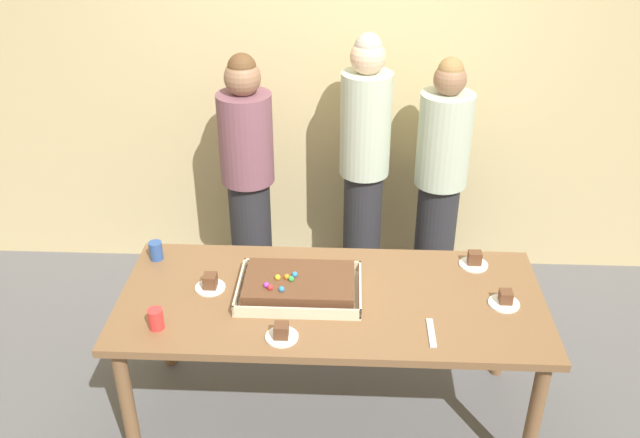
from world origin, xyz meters
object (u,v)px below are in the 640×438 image
object	(u,v)px
plated_slice_near_right	(474,261)
person_striped_tie_right	(440,180)
cake_server_utensil	(431,333)
person_serving_front	(248,179)
plated_slice_far_right	(282,333)
plated_slice_far_left	(210,284)
party_table	(331,310)
person_green_shirt_behind	(364,166)
plated_slice_near_left	(505,300)
drink_cup_middle	(156,319)
drink_cup_nearest	(156,251)
sheet_cake	(299,286)

from	to	relation	value
plated_slice_near_right	person_striped_tie_right	size ratio (longest dim) A/B	0.09
cake_server_utensil	person_serving_front	distance (m)	1.68
plated_slice_far_right	cake_server_utensil	distance (m)	0.68
plated_slice_far_left	party_table	bearing A→B (deg)	-4.09
person_serving_front	person_green_shirt_behind	xyz separation A→B (m)	(0.72, 0.10, 0.06)
plated_slice_near_left	drink_cup_middle	world-z (taller)	drink_cup_middle
plated_slice_far_right	plated_slice_far_left	bearing A→B (deg)	136.81
person_striped_tie_right	cake_server_utensil	bearing A→B (deg)	27.65
drink_cup_middle	cake_server_utensil	size ratio (longest dim) A/B	0.50
cake_server_utensil	person_striped_tie_right	distance (m)	1.44
plated_slice_near_right	plated_slice_far_left	bearing A→B (deg)	-168.65
plated_slice_near_right	cake_server_utensil	distance (m)	0.64
plated_slice_near_left	person_striped_tie_right	size ratio (longest dim) A/B	0.09
party_table	drink_cup_nearest	distance (m)	0.99
sheet_cake	person_serving_front	world-z (taller)	person_serving_front
plated_slice_near_right	drink_cup_nearest	world-z (taller)	drink_cup_nearest
person_serving_front	person_green_shirt_behind	distance (m)	0.73
drink_cup_nearest	plated_slice_far_left	bearing A→B (deg)	-37.47
sheet_cake	cake_server_utensil	size ratio (longest dim) A/B	3.01
person_serving_front	person_striped_tie_right	size ratio (longest dim) A/B	1.02
party_table	plated_slice_far_right	xyz separation A→B (m)	(-0.21, -0.32, 0.11)
drink_cup_nearest	drink_cup_middle	bearing A→B (deg)	-75.71
plated_slice_near_left	person_striped_tie_right	world-z (taller)	person_striped_tie_right
plated_slice_far_right	person_serving_front	world-z (taller)	person_serving_front
sheet_cake	drink_cup_nearest	xyz separation A→B (m)	(-0.78, 0.28, 0.01)
drink_cup_nearest	plated_slice_far_right	bearing A→B (deg)	-40.67
sheet_cake	person_striped_tie_right	world-z (taller)	person_striped_tie_right
cake_server_utensil	person_striped_tie_right	size ratio (longest dim) A/B	0.12
plated_slice_near_left	drink_cup_middle	size ratio (longest dim) A/B	1.50
plated_slice_far_left	person_serving_front	size ratio (longest dim) A/B	0.09
plated_slice_near_left	plated_slice_near_right	bearing A→B (deg)	106.24
person_green_shirt_behind	person_striped_tie_right	world-z (taller)	person_green_shirt_behind
drink_cup_middle	person_striped_tie_right	world-z (taller)	person_striped_tie_right
plated_slice_near_left	drink_cup_middle	distance (m)	1.64
party_table	person_serving_front	bearing A→B (deg)	117.11
party_table	person_serving_front	distance (m)	1.22
person_serving_front	plated_slice_near_right	bearing A→B (deg)	38.81
sheet_cake	drink_cup_middle	world-z (taller)	sheet_cake
plated_slice_far_left	drink_cup_nearest	size ratio (longest dim) A/B	1.50
plated_slice_far_right	person_green_shirt_behind	distance (m)	1.55
sheet_cake	plated_slice_far_left	bearing A→B (deg)	177.08
plated_slice_near_left	plated_slice_far_right	bearing A→B (deg)	-163.97
party_table	sheet_cake	bearing A→B (deg)	172.63
plated_slice_far_right	drink_cup_middle	xyz separation A→B (m)	(-0.58, 0.05, 0.02)
person_serving_front	person_striped_tie_right	distance (m)	1.20
plated_slice_far_right	person_striped_tie_right	distance (m)	1.72
drink_cup_nearest	cake_server_utensil	distance (m)	1.51
party_table	cake_server_utensil	distance (m)	0.54
drink_cup_nearest	person_serving_front	distance (m)	0.87
party_table	plated_slice_far_right	bearing A→B (deg)	-123.60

